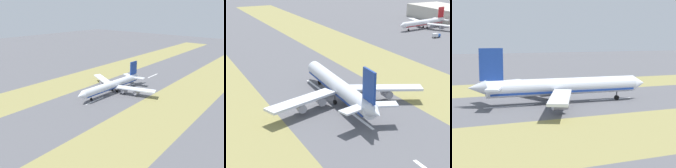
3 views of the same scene
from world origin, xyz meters
The scene contains 7 objects.
ground_plane centered at (0.00, 0.00, 0.00)m, with size 800.00×800.00×0.00m, color #56565B.
grass_median_east centered at (45.00, 0.00, 0.00)m, with size 40.00×600.00×0.01m, color olive.
centreline_dash_mid centered at (0.00, -22.40, 0.01)m, with size 1.20×18.00×0.01m, color silver.
centreline_dash_far centered at (0.00, 17.60, 0.01)m, with size 1.20×18.00×0.01m, color silver.
airplane_main_jet centered at (1.02, -4.30, 6.02)m, with size 64.03×67.21×20.20m.
airplane_parked_apron centered at (132.07, 105.89, 4.60)m, with size 51.21×48.43×15.42m.
service_truck centered at (116.59, 74.01, 1.67)m, with size 6.04×2.64×3.10m.
Camera 2 is at (-61.34, -127.34, 55.47)m, focal length 60.00 mm.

